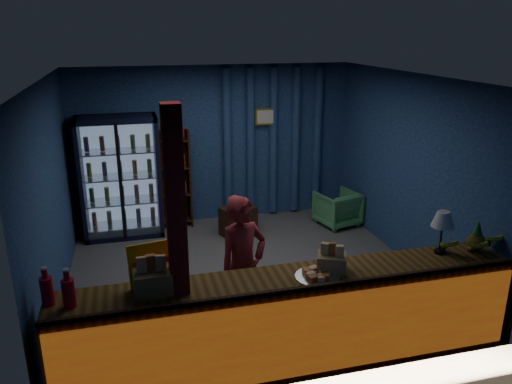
# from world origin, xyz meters

# --- Properties ---
(ground) EXTENTS (4.60, 4.60, 0.00)m
(ground) POSITION_xyz_m (0.00, 0.00, 0.00)
(ground) COLOR #515154
(ground) RESTS_ON ground
(room_walls) EXTENTS (4.60, 4.60, 4.60)m
(room_walls) POSITION_xyz_m (0.00, 0.00, 1.57)
(room_walls) COLOR navy
(room_walls) RESTS_ON ground
(counter) EXTENTS (4.40, 0.57, 0.99)m
(counter) POSITION_xyz_m (0.00, -1.91, 0.48)
(counter) COLOR brown
(counter) RESTS_ON ground
(support_post) EXTENTS (0.16, 0.16, 2.60)m
(support_post) POSITION_xyz_m (-1.05, -1.90, 1.30)
(support_post) COLOR maroon
(support_post) RESTS_ON ground
(beverage_cooler) EXTENTS (1.20, 0.62, 1.90)m
(beverage_cooler) POSITION_xyz_m (-1.55, 1.92, 0.93)
(beverage_cooler) COLOR black
(beverage_cooler) RESTS_ON ground
(bottle_shelf) EXTENTS (0.50, 0.28, 1.60)m
(bottle_shelf) POSITION_xyz_m (-0.70, 2.06, 0.79)
(bottle_shelf) COLOR #341E10
(bottle_shelf) RESTS_ON ground
(curtain_folds) EXTENTS (1.74, 0.14, 2.50)m
(curtain_folds) POSITION_xyz_m (1.00, 2.14, 1.30)
(curtain_folds) COLOR navy
(curtain_folds) RESTS_ON room_walls
(framed_picture) EXTENTS (0.36, 0.04, 0.28)m
(framed_picture) POSITION_xyz_m (0.85, 2.10, 1.75)
(framed_picture) COLOR yellow
(framed_picture) RESTS_ON room_walls
(shopkeeper) EXTENTS (0.67, 0.57, 1.56)m
(shopkeeper) POSITION_xyz_m (-0.33, -1.27, 0.78)
(shopkeeper) COLOR maroon
(shopkeeper) RESTS_ON ground
(green_chair) EXTENTS (0.75, 0.76, 0.58)m
(green_chair) POSITION_xyz_m (1.90, 1.37, 0.29)
(green_chair) COLOR #4F9F5E
(green_chair) RESTS_ON ground
(side_table) EXTENTS (0.61, 0.53, 0.56)m
(side_table) POSITION_xyz_m (0.20, 1.37, 0.24)
(side_table) COLOR #341E10
(side_table) RESTS_ON ground
(yellow_sign) EXTENTS (0.50, 0.19, 0.39)m
(yellow_sign) POSITION_xyz_m (-1.23, -1.70, 1.15)
(yellow_sign) COLOR yellow
(yellow_sign) RESTS_ON counter
(soda_bottles) EXTENTS (0.28, 0.19, 0.34)m
(soda_bottles) POSITION_xyz_m (-2.05, -1.89, 1.09)
(soda_bottles) COLOR red
(soda_bottles) RESTS_ON counter
(snack_box_left) EXTENTS (0.34, 0.28, 0.34)m
(snack_box_left) POSITION_xyz_m (-1.28, -1.86, 1.07)
(snack_box_left) COLOR tan
(snack_box_left) RESTS_ON counter
(snack_box_centre) EXTENTS (0.34, 0.31, 0.29)m
(snack_box_centre) POSITION_xyz_m (0.38, -1.89, 1.05)
(snack_box_centre) COLOR tan
(snack_box_centre) RESTS_ON counter
(pastry_tray) EXTENTS (0.41, 0.41, 0.07)m
(pastry_tray) POSITION_xyz_m (0.20, -1.99, 0.97)
(pastry_tray) COLOR silver
(pastry_tray) RESTS_ON counter
(banana_bunches) EXTENTS (0.79, 0.30, 0.17)m
(banana_bunches) POSITION_xyz_m (1.96, -1.82, 1.04)
(banana_bunches) COLOR gold
(banana_bunches) RESTS_ON counter
(table_lamp) EXTENTS (0.23, 0.23, 0.46)m
(table_lamp) POSITION_xyz_m (1.61, -1.80, 1.31)
(table_lamp) COLOR black
(table_lamp) RESTS_ON counter
(pineapple) EXTENTS (0.19, 0.19, 0.32)m
(pineapple) POSITION_xyz_m (2.00, -1.84, 1.08)
(pineapple) COLOR olive
(pineapple) RESTS_ON counter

